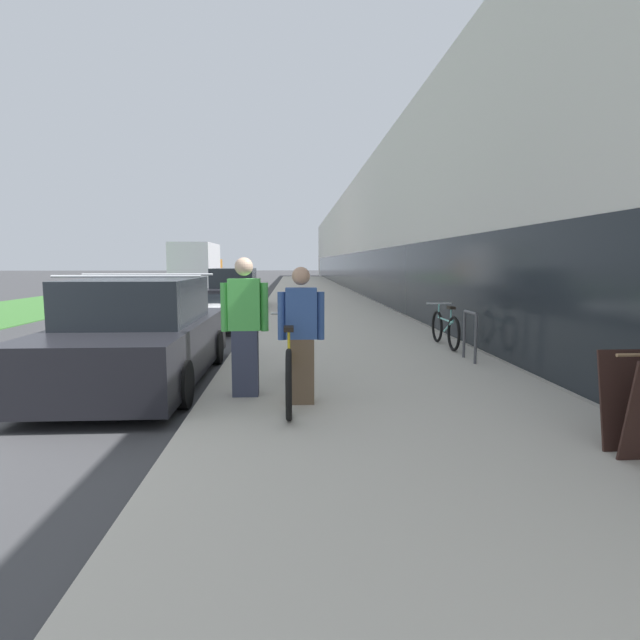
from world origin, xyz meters
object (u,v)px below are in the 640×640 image
tandem_bicycle (289,363)px  parked_sedan_far (234,292)px  parked_sedan_curbside (140,336)px  person_bystander (245,327)px  moving_truck (197,267)px  bike_rack_hoop (470,331)px  person_rider (301,335)px  vintage_roadster_curbside (213,315)px  cruiser_bike_nearest (445,329)px

tandem_bicycle → parked_sedan_far: size_ratio=0.67×
parked_sedan_curbside → parked_sedan_far: 11.36m
person_bystander → parked_sedan_curbside: person_bystander is taller
tandem_bicycle → moving_truck: moving_truck is taller
tandem_bicycle → parked_sedan_curbside: parked_sedan_curbside is taller
tandem_bicycle → bike_rack_hoop: tandem_bicycle is taller
person_rider → parked_sedan_curbside: person_rider is taller
tandem_bicycle → moving_truck: bearing=103.0°
person_rider → vintage_roadster_curbside: 7.90m
parked_sedan_curbside → moving_truck: moving_truck is taller
person_bystander → moving_truck: size_ratio=0.27×
person_bystander → parked_sedan_far: (-1.60, 12.63, -0.29)m
cruiser_bike_nearest → parked_sedan_far: size_ratio=0.42×
bike_rack_hoop → moving_truck: bearing=110.7°
parked_sedan_curbside → tandem_bicycle: bearing=-30.3°
cruiser_bike_nearest → parked_sedan_far: parked_sedan_far is taller
bike_rack_hoop → vintage_roadster_curbside: bearing=135.0°
moving_truck → person_bystander: bearing=-78.2°
bike_rack_hoop → moving_truck: size_ratio=0.13×
vintage_roadster_curbside → tandem_bicycle: bearing=-73.8°
parked_sedan_curbside → parked_sedan_far: bearing=89.7°
person_rider → parked_sedan_far: bearing=100.0°
parked_sedan_curbside → vintage_roadster_curbside: bearing=88.8°
tandem_bicycle → bike_rack_hoop: 3.69m
parked_sedan_curbside → bike_rack_hoop: bearing=8.4°
vintage_roadster_curbside → moving_truck: size_ratio=0.59×
person_bystander → person_rider: bearing=-28.7°
parked_sedan_curbside → person_rider: bearing=-35.0°
vintage_roadster_curbside → moving_truck: 19.09m
tandem_bicycle → person_rider: size_ratio=1.73×
moving_truck → bike_rack_hoop: bearing=-69.3°
person_bystander → cruiser_bike_nearest: bearing=43.9°
bike_rack_hoop → vintage_roadster_curbside: bike_rack_hoop is taller
person_bystander → parked_sedan_far: person_bystander is taller
vintage_roadster_curbside → person_rider: bearing=-73.6°
moving_truck → parked_sedan_far: bearing=-73.9°
cruiser_bike_nearest → person_rider: bearing=-127.1°
bike_rack_hoop → vintage_roadster_curbside: 7.27m
tandem_bicycle → vintage_roadster_curbside: tandem_bicycle is taller
person_rider → person_bystander: person_bystander is taller
tandem_bicycle → parked_sedan_far: bearing=99.6°
tandem_bicycle → bike_rack_hoop: size_ratio=3.30×
tandem_bicycle → moving_truck: size_ratio=0.44×
person_bystander → bike_rack_hoop: 4.15m
tandem_bicycle → parked_sedan_curbside: (-2.21, 1.29, 0.17)m
bike_rack_hoop → tandem_bicycle: bearing=-145.8°
person_bystander → parked_sedan_curbside: (-1.66, 1.27, -0.29)m
person_bystander → bike_rack_hoop: bearing=29.6°
bike_rack_hoop → moving_truck: moving_truck is taller
cruiser_bike_nearest → person_bystander: bearing=-136.1°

